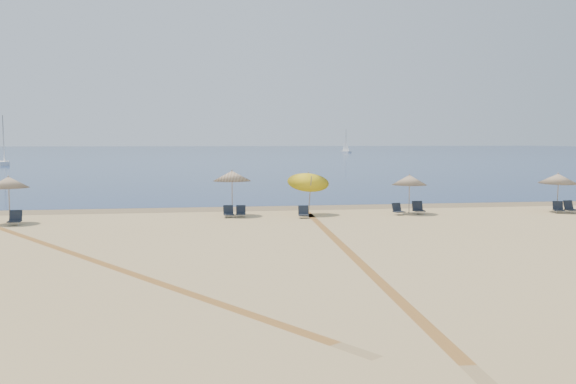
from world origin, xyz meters
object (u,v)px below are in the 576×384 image
Objects in this scene: sailboat_0 at (346,146)px; umbrella_1 at (9,182)px; umbrella_5 at (558,179)px; chair_8 at (418,208)px; umbrella_2 at (232,176)px; chair_10 at (570,207)px; chair_5 at (241,212)px; chair_7 at (398,210)px; sailboat_1 at (4,150)px; chair_6 at (303,213)px; chair_9 at (558,208)px; chair_4 at (229,212)px; umbrella_3 at (309,178)px; chair_3 at (15,219)px; umbrella_4 at (409,180)px.

umbrella_1 is at bearing -125.59° from sailboat_0.
chair_8 is (-8.26, 0.22, -1.60)m from umbrella_5.
umbrella_2 is 3.37× the size of chair_10.
chair_5 is 175.54m from sailboat_0.
sailboat_1 reaches higher than chair_7.
chair_5 is at bearing 169.80° from chair_6.
chair_7 is at bearing -163.84° from chair_9.
sailboat_1 is at bearing -147.58° from sailboat_0.
chair_4 is 9.30m from chair_7.
sailboat_0 reaches higher than chair_9.
chair_3 is at bearing -172.79° from umbrella_3.
umbrella_5 is 3.16× the size of chair_8.
chair_10 is (0.71, -0.02, 0.02)m from chair_9.
chair_6 reaches higher than chair_4.
chair_3 is 0.91× the size of chair_9.
chair_5 is at bearing 11.10° from chair_4.
chair_8 is 0.96× the size of chair_10.
chair_10 is at bearing -116.12° from sailboat_0.
sailboat_1 reaches higher than chair_3.
umbrella_5 is 1.74m from chair_9.
umbrella_3 is 14.98m from chair_10.
chair_4 is 0.69m from chair_5.
chair_6 is (-0.52, -1.33, -1.75)m from umbrella_3.
chair_3 is 0.09× the size of sailboat_0.
sailboat_1 is (-81.89, -92.96, 0.14)m from sailboat_0.
chair_6 reaches higher than chair_5.
umbrella_1 is at bearing 172.51° from chair_10.
umbrella_1 is at bearing -179.62° from chair_4.
chair_8 reaches higher than chair_6.
chair_6 is at bearing -111.37° from umbrella_3.
umbrella_4 is 3.12× the size of chair_8.
umbrella_1 reaches higher than chair_7.
umbrella_5 is (29.60, 0.51, -0.13)m from umbrella_1.
umbrella_5 is at bearing 5.12° from chair_5.
chair_5 is 0.91× the size of chair_8.
umbrella_1 is 30.08m from chair_10.
chair_8 is (10.29, -0.86, -1.85)m from umbrella_2.
chair_9 reaches higher than chair_5.
umbrella_3 is at bearing 4.79° from umbrella_1.
umbrella_3 reaches higher than umbrella_4.
chair_3 is 19.72m from chair_7.
umbrella_3 is 1.24× the size of umbrella_4.
chair_9 is (-0.28, -0.57, -1.62)m from umbrella_5.
umbrella_4 reaches higher than chair_8.
sailboat_0 is (45.02, 169.75, 2.07)m from chair_6.
chair_10 is (15.34, -0.02, 0.02)m from chair_6.
umbrella_2 is 11.02m from chair_3.
chair_6 is (14.29, 0.54, -0.03)m from chair_3.
chair_7 is at bearing 1.47° from umbrella_1.
chair_10 is 172.36m from sailboat_0.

